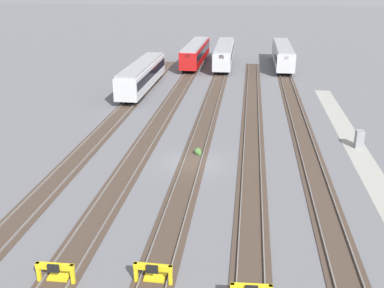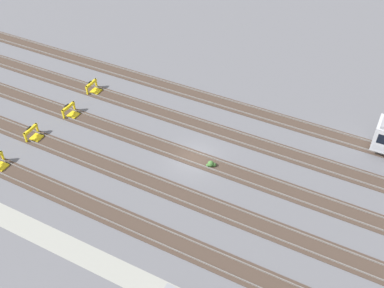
% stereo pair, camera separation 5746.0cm
% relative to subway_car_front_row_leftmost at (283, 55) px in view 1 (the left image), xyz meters
% --- Properties ---
extents(ground_plane, '(400.00, 400.00, 0.00)m').
position_rel_subway_car_front_row_leftmost_xyz_m(ground_plane, '(-43.35, 9.88, -2.04)').
color(ground_plane, slate).
extents(service_walkway, '(54.00, 2.00, 0.01)m').
position_rel_subway_car_front_row_leftmost_xyz_m(service_walkway, '(-43.35, -4.45, -2.04)').
color(service_walkway, '#9E9E93').
rests_on(service_walkway, ground).
extents(rail_track_nearest, '(90.00, 2.23, 0.21)m').
position_rel_subway_car_front_row_leftmost_xyz_m(rail_track_nearest, '(-43.35, -0.00, -2.00)').
color(rail_track_nearest, '#47382D').
rests_on(rail_track_nearest, ground).
extents(rail_track_near_inner, '(90.00, 2.23, 0.21)m').
position_rel_subway_car_front_row_leftmost_xyz_m(rail_track_near_inner, '(-43.35, 4.94, -2.00)').
color(rail_track_near_inner, '#47382D').
rests_on(rail_track_near_inner, ground).
extents(rail_track_middle, '(90.00, 2.24, 0.21)m').
position_rel_subway_car_front_row_leftmost_xyz_m(rail_track_middle, '(-43.35, 9.88, -2.00)').
color(rail_track_middle, '#47382D').
rests_on(rail_track_middle, ground).
extents(rail_track_far_inner, '(90.00, 2.23, 0.21)m').
position_rel_subway_car_front_row_leftmost_xyz_m(rail_track_far_inner, '(-43.35, 14.83, -2.00)').
color(rail_track_far_inner, '#47382D').
rests_on(rail_track_far_inner, ground).
extents(rail_track_farthest, '(90.00, 2.23, 0.21)m').
position_rel_subway_car_front_row_leftmost_xyz_m(rail_track_farthest, '(-43.35, 19.77, -2.00)').
color(rail_track_farthest, '#47382D').
rests_on(rail_track_farthest, ground).
extents(subway_car_front_row_leftmost, '(18.00, 2.86, 3.70)m').
position_rel_subway_car_front_row_leftmost_xyz_m(subway_car_front_row_leftmost, '(0.00, 0.00, 0.00)').
color(subway_car_front_row_leftmost, silver).
rests_on(subway_car_front_row_leftmost, ground).
extents(subway_car_front_row_left_inner, '(18.03, 3.05, 3.70)m').
position_rel_subway_car_front_row_leftmost_xyz_m(subway_car_front_row_left_inner, '(-0.41, 9.89, 0.00)').
color(subway_car_front_row_left_inner, silver).
rests_on(subway_car_front_row_left_inner, ground).
extents(subway_car_front_row_centre, '(18.05, 3.16, 3.70)m').
position_rel_subway_car_front_row_leftmost_xyz_m(subway_car_front_row_centre, '(-0.08, 14.85, 0.00)').
color(subway_car_front_row_centre, '#B71414').
rests_on(subway_car_front_row_centre, ground).
extents(subway_car_front_row_right_inner, '(18.01, 2.90, 3.70)m').
position_rel_subway_car_front_row_leftmost_xyz_m(subway_car_front_row_right_inner, '(-19.04, 19.80, 0.00)').
color(subway_car_front_row_right_inner, silver).
rests_on(subway_car_front_row_right_inner, ground).
extents(bumper_stop_middle_track, '(1.36, 2.00, 1.22)m').
position_rel_subway_car_front_row_leftmost_xyz_m(bumper_stop_middle_track, '(-58.90, 9.88, -1.53)').
color(bumper_stop_middle_track, yellow).
rests_on(bumper_stop_middle_track, ground).
extents(bumper_stop_far_inner_track, '(1.35, 2.00, 1.22)m').
position_rel_subway_car_front_row_leftmost_xyz_m(bumper_stop_far_inner_track, '(-59.47, 14.83, -1.53)').
color(bumper_stop_far_inner_track, yellow).
rests_on(bumper_stop_far_inner_track, ground).
extents(electrical_cabinet, '(0.90, 0.73, 1.60)m').
position_rel_subway_car_front_row_leftmost_xyz_m(electrical_cabinet, '(-37.79, -4.72, -1.24)').
color(electrical_cabinet, gray).
rests_on(electrical_cabinet, ground).
extents(weed_clump, '(0.92, 0.70, 0.64)m').
position_rel_subway_car_front_row_leftmost_xyz_m(weed_clump, '(-41.38, 9.65, -1.80)').
color(weed_clump, '#427033').
rests_on(weed_clump, ground).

